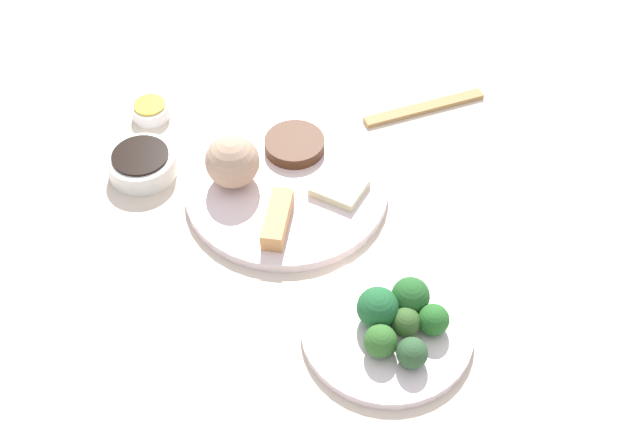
{
  "coord_description": "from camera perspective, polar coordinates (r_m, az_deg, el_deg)",
  "views": [
    {
      "loc": [
        0.62,
        0.53,
        0.91
      ],
      "look_at": [
        0.04,
        0.04,
        0.06
      ],
      "focal_mm": 46.04,
      "sensor_mm": 36.0,
      "label": 1
    }
  ],
  "objects": [
    {
      "name": "broccoli_floret_0",
      "position": [
        1.02,
        4.23,
        -8.83
      ],
      "size": [
        0.04,
        0.04,
        0.04
      ],
      "primitive_type": "sphere",
      "color": "#346D2B",
      "rests_on": "broccoli_plate"
    },
    {
      "name": "tabletop",
      "position": [
        1.22,
        -0.27,
        0.68
      ],
      "size": [
        2.2,
        2.2,
        0.02
      ],
      "primitive_type": "cube",
      "color": "beige",
      "rests_on": "ground"
    },
    {
      "name": "broccoli_floret_4",
      "position": [
        1.04,
        6.0,
        -7.5
      ],
      "size": [
        0.04,
        0.04,
        0.04
      ],
      "primitive_type": "sphere",
      "color": "#3B612C",
      "rests_on": "broccoli_plate"
    },
    {
      "name": "soy_sauce_bowl",
      "position": [
        1.26,
        -12.26,
        3.36
      ],
      "size": [
        0.1,
        0.1,
        0.03
      ],
      "primitive_type": "cylinder",
      "color": "white",
      "rests_on": "tabletop"
    },
    {
      "name": "sauce_ramekin_hot_mustard",
      "position": [
        1.36,
        -11.69,
        6.99
      ],
      "size": [
        0.06,
        0.06,
        0.02
      ],
      "primitive_type": "cylinder",
      "color": "white",
      "rests_on": "tabletop"
    },
    {
      "name": "sauce_ramekin_hot_mustard_liquid",
      "position": [
        1.35,
        -11.77,
        7.4
      ],
      "size": [
        0.05,
        0.05,
        0.0
      ],
      "primitive_type": "cylinder",
      "color": "yellow",
      "rests_on": "sauce_ramekin_hot_mustard"
    },
    {
      "name": "broccoli_floret_2",
      "position": [
        1.06,
        6.3,
        -5.73
      ],
      "size": [
        0.05,
        0.05,
        0.05
      ],
      "primitive_type": "sphere",
      "color": "#266228",
      "rests_on": "broccoli_plate"
    },
    {
      "name": "main_plate",
      "position": [
        1.21,
        -2.33,
        1.7
      ],
      "size": [
        0.3,
        0.3,
        0.02
      ],
      "primitive_type": "cylinder",
      "color": "white",
      "rests_on": "tabletop"
    },
    {
      "name": "broccoli_floret_1",
      "position": [
        1.04,
        4.04,
        -6.55
      ],
      "size": [
        0.05,
        0.05,
        0.05
      ],
      "primitive_type": "sphere",
      "color": "#226534",
      "rests_on": "broccoli_plate"
    },
    {
      "name": "broccoli_floret_3",
      "position": [
        1.02,
        6.42,
        -9.61
      ],
      "size": [
        0.04,
        0.04,
        0.04
      ],
      "primitive_type": "sphere",
      "color": "#305732",
      "rests_on": "broccoli_plate"
    },
    {
      "name": "spring_roll",
      "position": [
        1.15,
        -2.99,
        -0.37
      ],
      "size": [
        0.1,
        0.08,
        0.03
      ],
      "primitive_type": "cube",
      "rotation": [
        0.0,
        0.0,
        0.54
      ],
      "color": "tan",
      "rests_on": "main_plate"
    },
    {
      "name": "stir_fry_heap",
      "position": [
        1.25,
        -1.78,
        4.82
      ],
      "size": [
        0.09,
        0.09,
        0.02
      ],
      "primitive_type": "cylinder",
      "color": "#4A2917",
      "rests_on": "main_plate"
    },
    {
      "name": "rice_scoop",
      "position": [
        1.19,
        -6.11,
        3.63
      ],
      "size": [
        0.08,
        0.08,
        0.08
      ],
      "primitive_type": "sphere",
      "color": "tan",
      "rests_on": "main_plate"
    },
    {
      "name": "broccoli_plate",
      "position": [
        1.06,
        4.68,
        -8.04
      ],
      "size": [
        0.22,
        0.22,
        0.01
      ],
      "primitive_type": "cylinder",
      "color": "white",
      "rests_on": "tabletop"
    },
    {
      "name": "chopsticks_pair",
      "position": [
        1.36,
        7.26,
        7.29
      ],
      "size": [
        0.19,
        0.12,
        0.01
      ],
      "primitive_type": "cube",
      "rotation": [
        0.0,
        0.0,
        2.62
      ],
      "color": "#AE844B",
      "rests_on": "tabletop"
    },
    {
      "name": "crab_rangoon_wonton",
      "position": [
        1.19,
        1.35,
        1.83
      ],
      "size": [
        0.07,
        0.08,
        0.01
      ],
      "primitive_type": "cube",
      "rotation": [
        0.0,
        0.0,
        0.2
      ],
      "color": "beige",
      "rests_on": "main_plate"
    },
    {
      "name": "broccoli_floret_5",
      "position": [
        1.05,
        7.89,
        -7.32
      ],
      "size": [
        0.04,
        0.04,
        0.04
      ],
      "primitive_type": "sphere",
      "color": "#286A27",
      "rests_on": "broccoli_plate"
    },
    {
      "name": "soy_sauce_bowl_liquid",
      "position": [
        1.25,
        -12.4,
        3.96
      ],
      "size": [
        0.08,
        0.08,
        0.0
      ],
      "primitive_type": "cylinder",
      "color": "black",
      "rests_on": "soy_sauce_bowl"
    }
  ]
}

